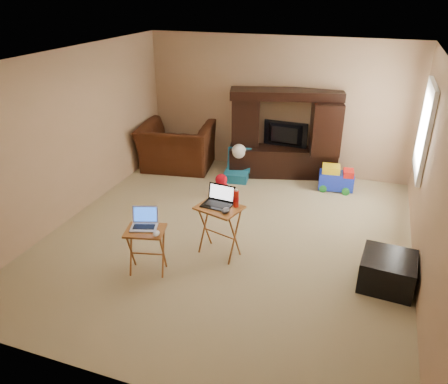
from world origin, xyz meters
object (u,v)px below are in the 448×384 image
at_px(recliner, 177,147).
at_px(tray_table_left, 147,251).
at_px(ottoman, 387,271).
at_px(laptop_left, 143,220).
at_px(mouse_left, 156,233).
at_px(plush_toy, 221,186).
at_px(tray_table_right, 219,231).
at_px(child_rocker, 236,165).
at_px(mouse_right, 226,210).
at_px(push_toy, 336,178).
at_px(laptop_right, 217,197).
at_px(entertainment_center, 284,134).
at_px(television, 284,135).

height_order(recliner, tray_table_left, recliner).
distance_m(ottoman, tray_table_left, 2.93).
bearing_deg(laptop_left, mouse_left, -42.57).
bearing_deg(plush_toy, laptop_left, -94.43).
xyz_separation_m(plush_toy, tray_table_right, (0.57, -1.64, 0.14)).
distance_m(child_rocker, laptop_left, 3.10).
distance_m(child_rocker, mouse_right, 2.66).
bearing_deg(tray_table_left, child_rocker, 73.16).
bearing_deg(recliner, push_toy, 171.02).
relative_size(recliner, child_rocker, 2.33).
relative_size(plush_toy, laptop_right, 1.14).
xyz_separation_m(plush_toy, mouse_left, (0.04, -2.39, 0.42)).
distance_m(entertainment_center, recliner, 2.08).
height_order(tray_table_left, mouse_right, mouse_right).
relative_size(television, tray_table_right, 1.15).
relative_size(ottoman, tray_table_left, 1.01).
distance_m(recliner, ottoman, 4.72).
relative_size(plush_toy, mouse_left, 3.44).
bearing_deg(child_rocker, push_toy, -2.14).
relative_size(push_toy, mouse_left, 4.87).
bearing_deg(ottoman, tray_table_left, -165.97).
bearing_deg(child_rocker, plush_toy, -99.33).
distance_m(television, plush_toy, 1.63).
height_order(television, tray_table_right, television).
xyz_separation_m(television, tray_table_right, (-0.20, -2.97, -0.42)).
height_order(television, laptop_left, television).
height_order(television, ottoman, television).
height_order(laptop_left, mouse_left, laptop_left).
xyz_separation_m(ottoman, mouse_left, (-2.65, -0.78, 0.44)).
relative_size(recliner, ottoman, 2.20).
bearing_deg(tray_table_left, ottoman, 0.28).
distance_m(tray_table_left, mouse_right, 1.10).
relative_size(plush_toy, push_toy, 0.71).
relative_size(recliner, tray_table_right, 1.89).
bearing_deg(laptop_left, child_rocker, 68.20).
bearing_deg(television, push_toy, 163.30).
bearing_deg(push_toy, laptop_left, -128.61).
bearing_deg(push_toy, plush_toy, -159.38).
bearing_deg(mouse_left, mouse_right, 43.91).
bearing_deg(entertainment_center, push_toy, -33.68).
bearing_deg(laptop_right, plush_toy, 113.12).
bearing_deg(television, tray_table_left, 79.07).
bearing_deg(recliner, laptop_right, 115.75).
relative_size(television, laptop_left, 2.58).
height_order(child_rocker, push_toy, child_rocker).
bearing_deg(tray_table_left, tray_table_right, 29.83).
relative_size(entertainment_center, plush_toy, 4.66).
distance_m(plush_toy, tray_table_left, 2.33).
relative_size(laptop_right, mouse_left, 3.02).
bearing_deg(television, child_rocker, 39.93).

